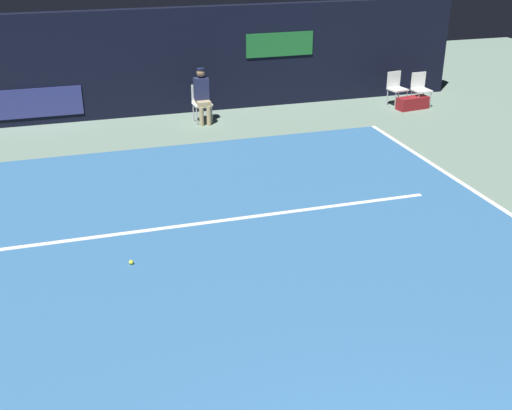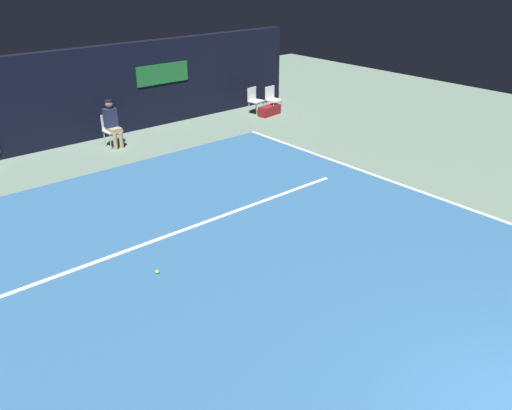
{
  "view_description": "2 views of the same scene",
  "coord_description": "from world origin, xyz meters",
  "px_view_note": "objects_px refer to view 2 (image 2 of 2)",
  "views": [
    {
      "loc": [
        -2.13,
        -1.98,
        4.63
      ],
      "look_at": [
        0.3,
        6.02,
        0.83
      ],
      "focal_mm": 44.79,
      "sensor_mm": 36.0,
      "label": 1
    },
    {
      "loc": [
        -5.16,
        -0.56,
        4.88
      ],
      "look_at": [
        0.36,
        5.9,
        0.85
      ],
      "focal_mm": 36.93,
      "sensor_mm": 36.0,
      "label": 2
    }
  ],
  "objects_px": {
    "tennis_ball": "(157,272)",
    "courtside_chair_far": "(272,98)",
    "courtside_chair_near": "(255,99)",
    "line_judge_on_chair": "(112,123)",
    "equipment_bag": "(270,110)"
  },
  "relations": [
    {
      "from": "line_judge_on_chair",
      "to": "equipment_bag",
      "type": "distance_m",
      "value": 5.54
    },
    {
      "from": "courtside_chair_far",
      "to": "courtside_chair_near",
      "type": "bearing_deg",
      "value": 153.64
    },
    {
      "from": "line_judge_on_chair",
      "to": "courtside_chair_far",
      "type": "bearing_deg",
      "value": -2.13
    },
    {
      "from": "courtside_chair_far",
      "to": "tennis_ball",
      "type": "bearing_deg",
      "value": -142.83
    },
    {
      "from": "line_judge_on_chair",
      "to": "tennis_ball",
      "type": "height_order",
      "value": "line_judge_on_chair"
    },
    {
      "from": "equipment_bag",
      "to": "courtside_chair_near",
      "type": "bearing_deg",
      "value": 109.63
    },
    {
      "from": "tennis_ball",
      "to": "courtside_chair_near",
      "type": "bearing_deg",
      "value": 40.32
    },
    {
      "from": "courtside_chair_near",
      "to": "tennis_ball",
      "type": "distance_m",
      "value": 10.2
    },
    {
      "from": "line_judge_on_chair",
      "to": "courtside_chair_near",
      "type": "distance_m",
      "value": 5.25
    },
    {
      "from": "courtside_chair_near",
      "to": "tennis_ball",
      "type": "height_order",
      "value": "courtside_chair_near"
    },
    {
      "from": "line_judge_on_chair",
      "to": "tennis_ball",
      "type": "relative_size",
      "value": 19.41
    },
    {
      "from": "line_judge_on_chair",
      "to": "equipment_bag",
      "type": "xyz_separation_m",
      "value": [
        5.5,
        -0.42,
        -0.53
      ]
    },
    {
      "from": "tennis_ball",
      "to": "courtside_chair_far",
      "type": "bearing_deg",
      "value": 37.17
    },
    {
      "from": "line_judge_on_chair",
      "to": "courtside_chair_far",
      "type": "relative_size",
      "value": 1.5
    },
    {
      "from": "courtside_chair_far",
      "to": "tennis_ball",
      "type": "relative_size",
      "value": 12.94
    }
  ]
}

